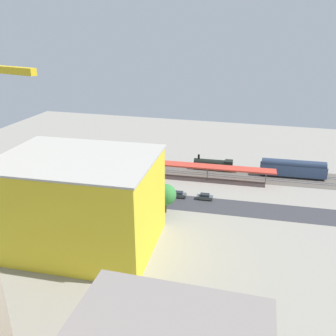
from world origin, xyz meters
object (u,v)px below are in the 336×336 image
at_px(locomotive, 215,165).
at_px(street_tree_2, 166,195).
at_px(street_tree_4, 35,176).
at_px(parked_car_0, 205,197).
at_px(freight_coach_far, 99,156).
at_px(street_tree_0, 63,182).
at_px(street_tree_3, 24,173).
at_px(traffic_light, 80,184).
at_px(passenger_coach, 293,168).
at_px(platform_canopy_near, 179,165).
at_px(parked_car_3, 129,189).
at_px(parked_car_5, 82,184).
at_px(construction_building, 81,203).
at_px(box_truck_0, 79,196).
at_px(parked_car_7, 39,179).
at_px(parked_car_1, 178,195).
at_px(parked_car_6, 64,181).
at_px(parked_car_2, 151,192).
at_px(parked_car_4, 106,187).
at_px(box_truck_1, 139,203).
at_px(street_tree_1, 92,181).

relative_size(locomotive, street_tree_2, 1.82).
bearing_deg(street_tree_4, street_tree_2, 178.63).
height_order(locomotive, parked_car_0, locomotive).
distance_m(freight_coach_far, street_tree_0, 25.82).
relative_size(street_tree_3, traffic_light, 1.31).
bearing_deg(freight_coach_far, passenger_coach, -175.26).
bearing_deg(platform_canopy_near, street_tree_2, 94.72).
relative_size(parked_car_3, parked_car_5, 1.09).
bearing_deg(passenger_coach, construction_building, 47.85).
height_order(passenger_coach, box_truck_0, passenger_coach).
relative_size(parked_car_7, box_truck_0, 0.48).
relative_size(platform_canopy_near, construction_building, 1.89).
bearing_deg(traffic_light, passenger_coach, -151.34).
xyz_separation_m(parked_car_1, street_tree_2, (1.09, 9.30, 4.21)).
distance_m(freight_coach_far, parked_car_6, 18.02).
xyz_separation_m(freight_coach_far, parked_car_1, (-32.32, 17.93, -2.32)).
bearing_deg(parked_car_2, parked_car_4, -0.09).
bearing_deg(street_tree_2, freight_coach_far, -41.09).
bearing_deg(freight_coach_far, traffic_light, 104.72).
distance_m(construction_building, box_truck_1, 20.91).
bearing_deg(traffic_light, parked_car_4, -117.73).
bearing_deg(street_tree_1, parked_car_7, -18.44).
distance_m(platform_canopy_near, parked_car_6, 35.58).
relative_size(construction_building, street_tree_3, 3.55).
relative_size(locomotive, street_tree_1, 1.62).
bearing_deg(parked_car_4, box_truck_0, 66.76).
bearing_deg(street_tree_2, locomotive, -103.89).
xyz_separation_m(street_tree_1, street_tree_3, (21.04, 0.08, 0.12)).
relative_size(street_tree_0, street_tree_2, 0.91).
bearing_deg(parked_car_0, box_truck_1, 31.38).
relative_size(parked_car_5, parked_car_6, 0.94).
bearing_deg(construction_building, box_truck_1, -111.08).
height_order(passenger_coach, parked_car_4, passenger_coach).
bearing_deg(parked_car_5, box_truck_0, 114.58).
distance_m(passenger_coach, parked_car_2, 45.62).
bearing_deg(street_tree_4, parked_car_3, -161.24).
relative_size(parked_car_1, box_truck_1, 0.52).
xyz_separation_m(street_tree_3, traffic_light, (-17.59, 0.34, -1.34)).
distance_m(street_tree_0, street_tree_2, 29.60).
bearing_deg(street_tree_4, passenger_coach, -155.71).
distance_m(construction_building, street_tree_3, 35.05).
xyz_separation_m(platform_canopy_near, street_tree_2, (-1.91, 23.10, 0.62)).
bearing_deg(traffic_light, parked_car_7, -22.75).
relative_size(parked_car_2, street_tree_1, 0.52).
distance_m(box_truck_0, street_tree_4, 14.02).
bearing_deg(box_truck_0, parked_car_1, -160.23).
xyz_separation_m(parked_car_2, street_tree_3, (35.24, 7.27, 4.98)).
bearing_deg(freight_coach_far, parked_car_1, 150.97).
bearing_deg(street_tree_3, parked_car_3, -165.65).
bearing_deg(parked_car_1, parked_car_2, 1.44).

